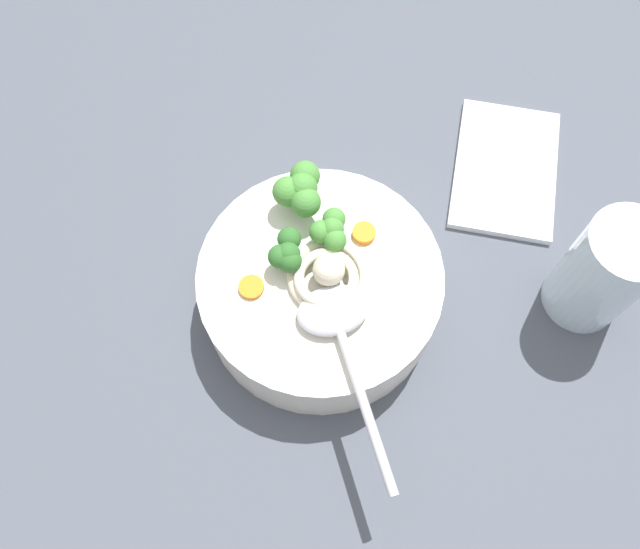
{
  "coord_description": "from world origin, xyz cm",
  "views": [
    {
      "loc": [
        23.33,
        -1.84,
        59.94
      ],
      "look_at": [
        1.44,
        3.05,
        9.35
      ],
      "focal_mm": 36.83,
      "sensor_mm": 36.0,
      "label": 1
    }
  ],
  "objects_px": {
    "noodle_pile": "(328,275)",
    "drinking_glass": "(603,273)",
    "soup_bowl": "(320,289)",
    "soup_spoon": "(338,326)",
    "folded_napkin": "(505,169)"
  },
  "relations": [
    {
      "from": "noodle_pile",
      "to": "drinking_glass",
      "type": "relative_size",
      "value": 0.64
    },
    {
      "from": "soup_bowl",
      "to": "soup_spoon",
      "type": "bearing_deg",
      "value": 4.12
    },
    {
      "from": "soup_bowl",
      "to": "folded_napkin",
      "type": "distance_m",
      "value": 0.24
    },
    {
      "from": "noodle_pile",
      "to": "soup_spoon",
      "type": "bearing_deg",
      "value": -2.18
    },
    {
      "from": "soup_bowl",
      "to": "folded_napkin",
      "type": "bearing_deg",
      "value": 114.88
    },
    {
      "from": "soup_bowl",
      "to": "noodle_pile",
      "type": "height_order",
      "value": "noodle_pile"
    },
    {
      "from": "noodle_pile",
      "to": "folded_napkin",
      "type": "height_order",
      "value": "noodle_pile"
    },
    {
      "from": "soup_spoon",
      "to": "drinking_glass",
      "type": "relative_size",
      "value": 1.46
    },
    {
      "from": "soup_bowl",
      "to": "noodle_pile",
      "type": "xyz_separation_m",
      "value": [
        0.01,
        0.01,
        0.04
      ]
    },
    {
      "from": "soup_bowl",
      "to": "noodle_pile",
      "type": "relative_size",
      "value": 2.74
    },
    {
      "from": "soup_spoon",
      "to": "drinking_glass",
      "type": "distance_m",
      "value": 0.23
    },
    {
      "from": "soup_spoon",
      "to": "folded_napkin",
      "type": "relative_size",
      "value": 1.13
    },
    {
      "from": "folded_napkin",
      "to": "noodle_pile",
      "type": "bearing_deg",
      "value": -63.19
    },
    {
      "from": "noodle_pile",
      "to": "soup_spoon",
      "type": "height_order",
      "value": "noodle_pile"
    },
    {
      "from": "soup_spoon",
      "to": "folded_napkin",
      "type": "bearing_deg",
      "value": 121.27
    }
  ]
}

